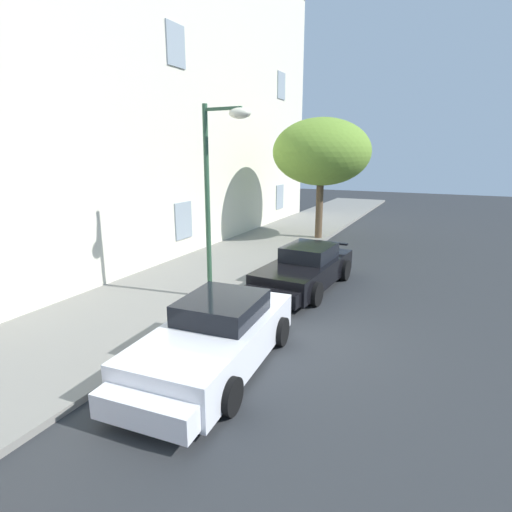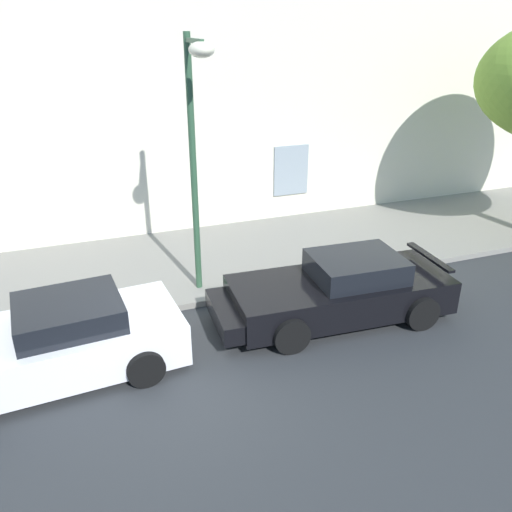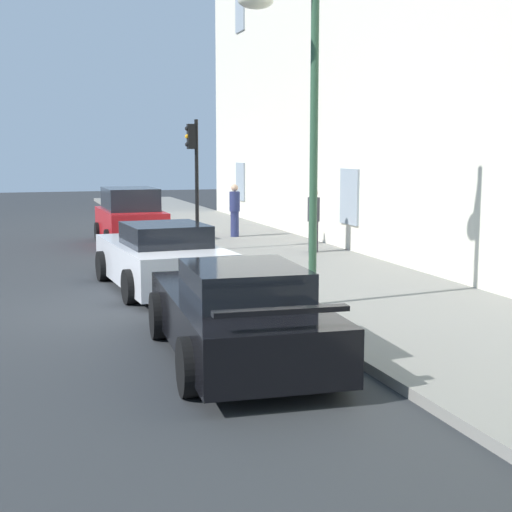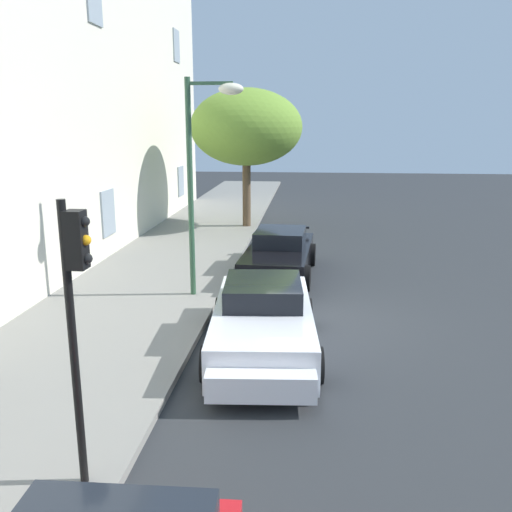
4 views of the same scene
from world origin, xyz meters
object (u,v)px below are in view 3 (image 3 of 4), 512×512
Objects in this scene: hatchback_parked at (130,219)px; pedestrian_admiring at (235,210)px; traffic_light at (194,162)px; pedestrian_strolling at (314,220)px; sportscar_yellow_flank at (235,313)px; street_lamp at (290,87)px; sportscar_red_lead at (159,258)px.

pedestrian_admiring is (0.24, 3.24, 0.21)m from hatchback_parked.
traffic_light is 2.08× the size of pedestrian_strolling.
sportscar_yellow_flank is 10.27m from traffic_light.
street_lamp is at bearing 144.53° from sportscar_yellow_flank.
pedestrian_strolling reaches higher than hatchback_parked.
sportscar_red_lead reaches higher than sportscar_yellow_flank.
sportscar_yellow_flank is at bearing 0.27° from sportscar_red_lead.
pedestrian_admiring is at bearing 85.77° from hatchback_parked.
sportscar_yellow_flank is (5.61, 0.03, 0.01)m from sportscar_red_lead.
sportscar_red_lead is at bearing -3.81° from hatchback_parked.
pedestrian_admiring is at bearing 168.91° from street_lamp.
sportscar_red_lead is 1.39× the size of traffic_light.
pedestrian_admiring is at bearing 152.66° from sportscar_red_lead.
pedestrian_strolling is at bearing 154.45° from street_lamp.
traffic_light reaches higher than sportscar_yellow_flank.
hatchback_parked reaches higher than sportscar_red_lead.
pedestrian_admiring is 4.27m from pedestrian_strolling.
street_lamp is at bearing -0.68° from traffic_light.
street_lamp reaches higher than sportscar_yellow_flank.
sportscar_red_lead is at bearing -27.34° from pedestrian_admiring.
sportscar_yellow_flank is 9.87m from pedestrian_strolling.
sportscar_red_lead is 2.89× the size of pedestrian_strolling.
sportscar_red_lead is 5.64m from pedestrian_strolling.
sportscar_red_lead is 1.34× the size of hatchback_parked.
traffic_light reaches higher than sportscar_red_lead.
pedestrian_admiring is at bearing -166.69° from pedestrian_strolling.
street_lamp reaches higher than pedestrian_strolling.
pedestrian_admiring is at bearing 145.79° from traffic_light.
hatchback_parked reaches higher than sportscar_yellow_flank.
traffic_light reaches higher than pedestrian_admiring.
hatchback_parked is (-13.07, 0.47, 0.17)m from sportscar_yellow_flank.
traffic_light is 2.13× the size of pedestrian_admiring.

